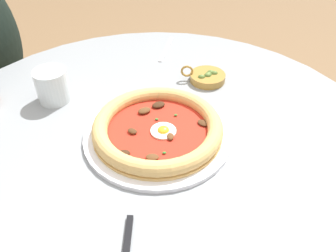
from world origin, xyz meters
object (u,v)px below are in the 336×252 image
Objects in this scene: dining_table at (155,174)px; olive_pan at (207,77)px; fork_utensil at (166,49)px; pizza_on_plate at (158,129)px; water_glass at (53,88)px.

olive_pan is at bearing -122.05° from dining_table.
fork_utensil is (0.11, -0.18, -0.01)m from olive_pan.
pizza_on_plate is 0.30m from water_glass.
dining_table is 6.72× the size of fork_utensil.
olive_pan is at bearing -120.16° from pizza_on_plate.
fork_utensil is at bearing -137.05° from water_glass.
dining_table is 0.30m from olive_pan.
pizza_on_plate is 2.69× the size of olive_pan.
pizza_on_plate is at bearing 176.84° from dining_table.
pizza_on_plate reaches higher than dining_table.
dining_table is 0.33m from water_glass.
fork_utensil is (-0.28, -0.26, -0.03)m from water_glass.
pizza_on_plate is 3.97× the size of water_glass.
water_glass reaches higher than olive_pan.
pizza_on_plate is at bearing 59.84° from olive_pan.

